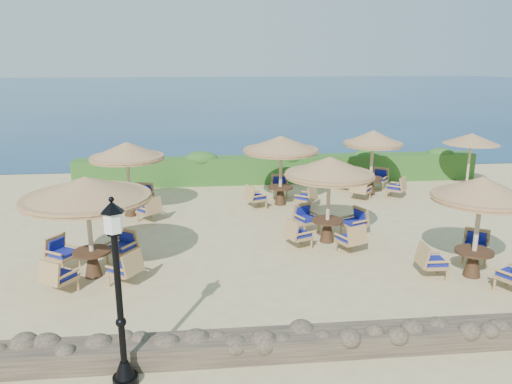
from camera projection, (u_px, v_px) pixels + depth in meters
name	position (u px, v px, depth m)	size (l,w,h in m)	color
ground	(314.00, 238.00, 15.66)	(120.00, 120.00, 0.00)	tan
sea	(223.00, 91.00, 82.84)	(160.00, 160.00, 0.00)	#0B254B
hedge	(280.00, 169.00, 22.41)	(18.00, 0.90, 1.20)	#224D18
stone_wall	(382.00, 339.00, 9.65)	(15.00, 0.65, 0.44)	brown
lamp_post	(119.00, 303.00, 8.24)	(0.44, 0.44, 3.31)	black
extra_parasol	(472.00, 139.00, 20.86)	(2.30, 2.30, 2.41)	#CAB38F
cafe_set_0	(87.00, 205.00, 12.41)	(3.21, 3.21, 2.65)	#CAB38F
cafe_set_1	(329.00, 185.00, 14.87)	(2.84, 2.84, 2.65)	#CAB38F
cafe_set_2	(479.00, 209.00, 12.44)	(2.63, 2.77, 2.65)	#CAB38F
cafe_set_3	(128.00, 165.00, 17.38)	(2.73, 2.73, 2.65)	#CAB38F
cafe_set_4	(281.00, 155.00, 18.68)	(2.85, 2.86, 2.65)	#CAB38F
cafe_set_5	(372.00, 154.00, 20.16)	(2.64, 2.64, 2.65)	#CAB38F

